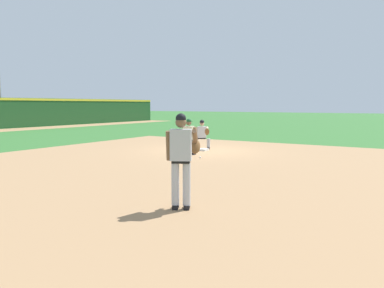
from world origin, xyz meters
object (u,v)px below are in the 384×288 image
object	(u,v)px
pitcher	(182,155)
first_base_bag	(203,150)
first_baseman	(202,133)
baseball	(200,157)
baserunner	(189,135)

from	to	relation	value
pitcher	first_base_bag	bearing A→B (deg)	27.47
first_baseman	first_base_bag	bearing A→B (deg)	-144.68
pitcher	first_baseman	distance (m)	9.74
baseball	first_baseman	world-z (taller)	first_baseman
baseball	baserunner	size ratio (longest dim) A/B	0.05
baseball	baserunner	distance (m)	1.38
first_baseman	baserunner	bearing A→B (deg)	-166.83
baseball	baserunner	world-z (taller)	baserunner
pitcher	first_baseman	size ratio (longest dim) A/B	1.39
baseball	pitcher	xyz separation A→B (m)	(-6.11, -3.19, 1.02)
first_base_bag	baseball	bearing A→B (deg)	-152.73
first_base_bag	pitcher	bearing A→B (deg)	-152.53
baseball	first_baseman	size ratio (longest dim) A/B	0.06
pitcher	baserunner	world-z (taller)	pitcher
pitcher	baseball	bearing A→B (deg)	27.54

